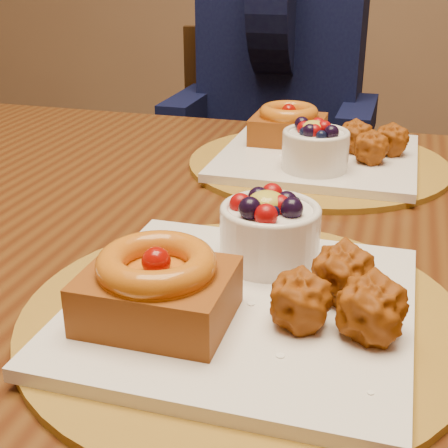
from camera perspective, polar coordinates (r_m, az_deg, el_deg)
The scene contains 5 objects.
dining_table at distance 0.77m, azimuth 5.82°, elevation -5.15°, with size 1.60×0.90×0.76m.
place_setting_near at distance 0.53m, azimuth 1.57°, elevation -5.93°, with size 0.38×0.38×0.09m.
place_setting_far at distance 0.93m, azimuth 8.43°, elevation 6.68°, with size 0.38×0.38×0.09m.
chair_far at distance 1.61m, azimuth 3.74°, elevation 3.13°, with size 0.51×0.51×0.88m.
diner at distance 1.56m, azimuth 5.36°, elevation 14.92°, with size 0.47×0.46×0.76m.
Camera 1 is at (0.21, -0.75, 1.04)m, focal length 50.00 mm.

